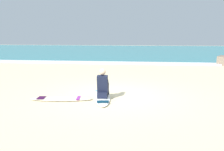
{
  "coord_description": "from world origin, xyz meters",
  "views": [
    {
      "loc": [
        0.87,
        -7.93,
        2.09
      ],
      "look_at": [
        -0.19,
        0.94,
        0.55
      ],
      "focal_mm": 37.74,
      "sensor_mm": 36.0,
      "label": 1
    }
  ],
  "objects": [
    {
      "name": "surfboard_main",
      "position": [
        -0.38,
        -0.27,
        0.04
      ],
      "size": [
        0.94,
        2.48,
        0.08
      ],
      "color": "white",
      "rests_on": "ground"
    },
    {
      "name": "ground_plane",
      "position": [
        0.0,
        0.0,
        0.0
      ],
      "size": [
        80.0,
        80.0,
        0.0
      ],
      "primitive_type": "plane",
      "color": "beige"
    },
    {
      "name": "surfboard_spare_near",
      "position": [
        -1.67,
        -0.73,
        0.04
      ],
      "size": [
        2.07,
        0.74,
        0.08
      ],
      "color": "#EFE5C6",
      "rests_on": "ground"
    },
    {
      "name": "surfer_seated",
      "position": [
        -0.33,
        -0.46,
        0.44
      ],
      "size": [
        0.39,
        0.71,
        0.95
      ],
      "color": "black",
      "rests_on": "surfboard_main"
    },
    {
      "name": "breaking_foam",
      "position": [
        0.0,
        9.3,
        0.06
      ],
      "size": [
        80.0,
        0.9,
        0.11
      ],
      "primitive_type": "cube",
      "color": "white",
      "rests_on": "ground"
    },
    {
      "name": "sea",
      "position": [
        0.0,
        23.0,
        0.05
      ],
      "size": [
        80.0,
        28.0,
        0.1
      ],
      "primitive_type": "cube",
      "color": "teal",
      "rests_on": "ground"
    }
  ]
}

